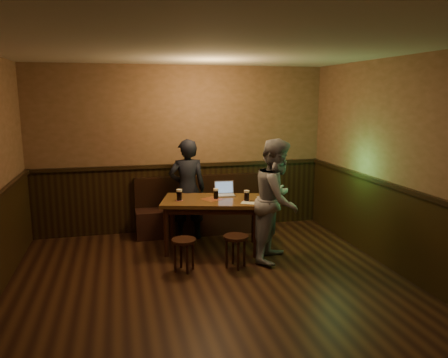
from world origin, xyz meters
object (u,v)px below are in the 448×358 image
object	(u,v)px
stool_right	(236,242)
pint_mid	(216,194)
stool_left	(184,246)
person_grey	(277,200)
bench	(201,214)
pint_right	(247,196)
person_suit	(187,189)
pint_left	(179,195)
pub_table	(212,206)
laptop	(225,192)

from	to	relation	value
stool_right	pint_mid	bearing A→B (deg)	96.68
stool_left	person_grey	xyz separation A→B (m)	(1.34, 0.14, 0.51)
bench	pint_right	distance (m)	1.33
bench	person_suit	bearing A→B (deg)	-134.41
stool_right	pint_left	distance (m)	1.15
stool_left	stool_right	distance (m)	0.70
stool_right	person_suit	bearing A→B (deg)	107.21
stool_right	bench	bearing A→B (deg)	95.37
stool_left	person_grey	size ratio (longest dim) A/B	0.26
pub_table	pint_right	size ratio (longest dim) A/B	10.07
bench	stool_right	xyz separation A→B (m)	(0.16, -1.67, 0.05)
stool_left	pint_left	xyz separation A→B (m)	(0.06, 0.77, 0.51)
stool_right	stool_left	bearing A→B (deg)	176.47
pub_table	person_suit	size ratio (longest dim) A/B	0.99
pint_right	pub_table	bearing A→B (deg)	153.85
pint_left	laptop	distance (m)	0.76
laptop	person_suit	size ratio (longest dim) A/B	0.20
pub_table	pint_mid	bearing A→B (deg)	23.46
stool_right	laptop	xyz separation A→B (m)	(0.09, 1.00, 0.48)
person_grey	pint_left	bearing A→B (deg)	98.97
bench	laptop	size ratio (longest dim) A/B	6.92
bench	pint_left	distance (m)	1.13
pint_mid	person_suit	size ratio (longest dim) A/B	0.10
stool_left	pint_right	distance (m)	1.24
laptop	person_suit	bearing A→B (deg)	148.05
pub_table	laptop	bearing A→B (deg)	56.19
pint_left	person_suit	xyz separation A→B (m)	(0.21, 0.57, -0.05)
stool_left	pint_mid	xyz separation A→B (m)	(0.61, 0.75, 0.51)
bench	pub_table	bearing A→B (deg)	-90.00
laptop	pint_mid	bearing A→B (deg)	-127.11
bench	stool_left	bearing A→B (deg)	-108.42
pub_table	laptop	size ratio (longest dim) A/B	5.10
pub_table	laptop	world-z (taller)	laptop
pint_right	pint_mid	bearing A→B (deg)	149.43
laptop	person_grey	world-z (taller)	person_grey
stool_right	pint_right	world-z (taller)	pint_right
pub_table	stool_left	world-z (taller)	pub_table
person_grey	bench	bearing A→B (deg)	63.61
pint_mid	pint_right	xyz separation A→B (m)	(0.41, -0.24, 0.00)
pint_mid	pint_right	world-z (taller)	pint_right
pub_table	stool_left	xyz separation A→B (m)	(-0.54, -0.74, -0.32)
stool_right	person_grey	bearing A→B (deg)	15.43
stool_right	laptop	size ratio (longest dim) A/B	1.41
pint_mid	laptop	size ratio (longest dim) A/B	0.49
stool_left	person_suit	size ratio (longest dim) A/B	0.27
pint_right	stool_right	bearing A→B (deg)	-119.60
bench	stool_left	world-z (taller)	bench
pint_left	pint_mid	size ratio (longest dim) A/B	1.08
bench	person_grey	bearing A→B (deg)	-61.68
laptop	person_suit	distance (m)	0.65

